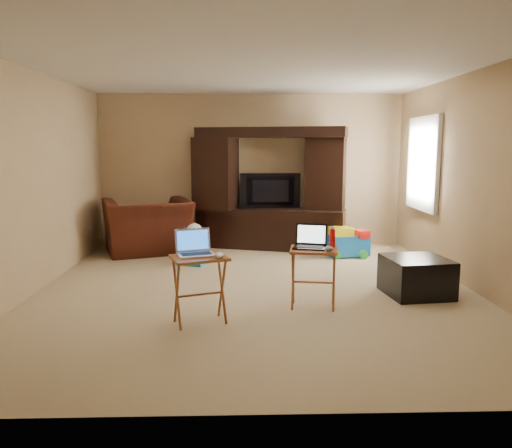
{
  "coord_description": "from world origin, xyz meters",
  "views": [
    {
      "loc": [
        -0.16,
        -5.61,
        1.64
      ],
      "look_at": [
        0.0,
        -0.2,
        0.8
      ],
      "focal_mm": 35.0,
      "sensor_mm": 36.0,
      "label": 1
    }
  ],
  "objects_px": {
    "laptop_right": "(310,237)",
    "mouse_left": "(219,255)",
    "child_rocker": "(194,246)",
    "tray_table_left": "(200,290)",
    "television": "(271,191)",
    "plush_toy": "(194,243)",
    "push_toy": "(348,242)",
    "recliner": "(148,226)",
    "water_bottle": "(332,238)",
    "laptop_left": "(196,243)",
    "entertainment_center": "(271,189)",
    "tray_table_right": "(313,278)",
    "ottoman": "(416,276)",
    "mouse_right": "(329,249)"
  },
  "relations": [
    {
      "from": "entertainment_center",
      "to": "laptop_left",
      "type": "bearing_deg",
      "value": -88.28
    },
    {
      "from": "tray_table_left",
      "to": "ottoman",
      "type": "bearing_deg",
      "value": -0.18
    },
    {
      "from": "ottoman",
      "to": "mouse_right",
      "type": "distance_m",
      "value": 1.28
    },
    {
      "from": "water_bottle",
      "to": "entertainment_center",
      "type": "bearing_deg",
      "value": 98.62
    },
    {
      "from": "mouse_left",
      "to": "ottoman",
      "type": "bearing_deg",
      "value": 23.02
    },
    {
      "from": "push_toy",
      "to": "tray_table_right",
      "type": "relative_size",
      "value": 0.99
    },
    {
      "from": "plush_toy",
      "to": "tray_table_left",
      "type": "bearing_deg",
      "value": -83.52
    },
    {
      "from": "recliner",
      "to": "tray_table_left",
      "type": "distance_m",
      "value": 3.39
    },
    {
      "from": "entertainment_center",
      "to": "tray_table_right",
      "type": "xyz_separation_m",
      "value": [
        0.26,
        -3.1,
        -0.66
      ]
    },
    {
      "from": "plush_toy",
      "to": "tray_table_left",
      "type": "relative_size",
      "value": 0.68
    },
    {
      "from": "child_rocker",
      "to": "mouse_left",
      "type": "distance_m",
      "value": 2.57
    },
    {
      "from": "recliner",
      "to": "child_rocker",
      "type": "relative_size",
      "value": 2.55
    },
    {
      "from": "plush_toy",
      "to": "laptop_right",
      "type": "distance_m",
      "value": 2.79
    },
    {
      "from": "push_toy",
      "to": "water_bottle",
      "type": "distance_m",
      "value": 2.46
    },
    {
      "from": "push_toy",
      "to": "mouse_left",
      "type": "relative_size",
      "value": 4.72
    },
    {
      "from": "television",
      "to": "recliner",
      "type": "xyz_separation_m",
      "value": [
        -1.94,
        -0.3,
        -0.52
      ]
    },
    {
      "from": "entertainment_center",
      "to": "tray_table_left",
      "type": "bearing_deg",
      "value": -87.7
    },
    {
      "from": "tray_table_left",
      "to": "mouse_left",
      "type": "height_order",
      "value": "mouse_left"
    },
    {
      "from": "laptop_right",
      "to": "mouse_left",
      "type": "distance_m",
      "value": 1.04
    },
    {
      "from": "ottoman",
      "to": "recliner",
      "type": "bearing_deg",
      "value": 145.14
    },
    {
      "from": "tray_table_left",
      "to": "television",
      "type": "bearing_deg",
      "value": 56.2
    },
    {
      "from": "television",
      "to": "mouse_left",
      "type": "height_order",
      "value": "television"
    },
    {
      "from": "mouse_right",
      "to": "water_bottle",
      "type": "bearing_deg",
      "value": 70.71
    },
    {
      "from": "recliner",
      "to": "laptop_left",
      "type": "height_order",
      "value": "laptop_left"
    },
    {
      "from": "push_toy",
      "to": "water_bottle",
      "type": "xyz_separation_m",
      "value": [
        -0.67,
        -2.32,
        0.48
      ]
    },
    {
      "from": "plush_toy",
      "to": "tray_table_right",
      "type": "bearing_deg",
      "value": -58.75
    },
    {
      "from": "water_bottle",
      "to": "television",
      "type": "bearing_deg",
      "value": 98.65
    },
    {
      "from": "child_rocker",
      "to": "tray_table_left",
      "type": "bearing_deg",
      "value": -62.01
    },
    {
      "from": "ottoman",
      "to": "mouse_left",
      "type": "bearing_deg",
      "value": -156.98
    },
    {
      "from": "tray_table_right",
      "to": "push_toy",
      "type": "bearing_deg",
      "value": 79.36
    },
    {
      "from": "television",
      "to": "plush_toy",
      "type": "distance_m",
      "value": 1.56
    },
    {
      "from": "recliner",
      "to": "entertainment_center",
      "type": "bearing_deg",
      "value": 169.45
    },
    {
      "from": "mouse_left",
      "to": "mouse_right",
      "type": "bearing_deg",
      "value": 19.59
    },
    {
      "from": "child_rocker",
      "to": "ottoman",
      "type": "bearing_deg",
      "value": -9.76
    },
    {
      "from": "child_rocker",
      "to": "tray_table_right",
      "type": "xyz_separation_m",
      "value": [
        1.41,
        -1.99,
        0.06
      ]
    },
    {
      "from": "push_toy",
      "to": "laptop_left",
      "type": "height_order",
      "value": "laptop_left"
    },
    {
      "from": "recliner",
      "to": "child_rocker",
      "type": "bearing_deg",
      "value": 114.91
    },
    {
      "from": "ottoman",
      "to": "laptop_right",
      "type": "xyz_separation_m",
      "value": [
        -1.25,
        -0.39,
        0.53
      ]
    },
    {
      "from": "child_rocker",
      "to": "push_toy",
      "type": "distance_m",
      "value": 2.31
    },
    {
      "from": "laptop_right",
      "to": "water_bottle",
      "type": "bearing_deg",
      "value": 28.96
    },
    {
      "from": "plush_toy",
      "to": "ottoman",
      "type": "distance_m",
      "value": 3.3
    },
    {
      "from": "entertainment_center",
      "to": "laptop_left",
      "type": "height_order",
      "value": "entertainment_center"
    },
    {
      "from": "push_toy",
      "to": "mouse_right",
      "type": "xyz_separation_m",
      "value": [
        -0.74,
        -2.52,
        0.41
      ]
    },
    {
      "from": "recliner",
      "to": "mouse_left",
      "type": "distance_m",
      "value": 3.53
    },
    {
      "from": "television",
      "to": "tray_table_right",
      "type": "bearing_deg",
      "value": 91.82
    },
    {
      "from": "tray_table_left",
      "to": "mouse_right",
      "type": "xyz_separation_m",
      "value": [
        1.25,
        0.31,
        0.32
      ]
    },
    {
      "from": "laptop_left",
      "to": "television",
      "type": "bearing_deg",
      "value": 57.45
    },
    {
      "from": "ottoman",
      "to": "laptop_left",
      "type": "relative_size",
      "value": 1.95
    },
    {
      "from": "plush_toy",
      "to": "mouse_left",
      "type": "distance_m",
      "value": 2.95
    },
    {
      "from": "laptop_left",
      "to": "water_bottle",
      "type": "bearing_deg",
      "value": 1.3
    }
  ]
}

